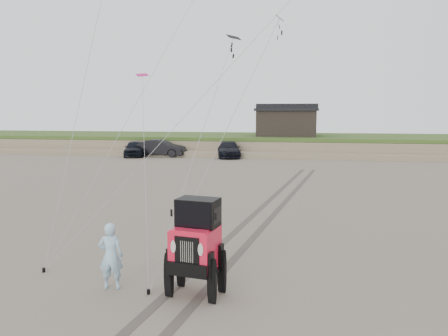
{
  "coord_description": "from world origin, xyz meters",
  "views": [
    {
      "loc": [
        3.45,
        -9.52,
        4.24
      ],
      "look_at": [
        1.26,
        3.0,
        2.6
      ],
      "focal_mm": 35.0,
      "sensor_mm": 36.0,
      "label": 1
    }
  ],
  "objects_px": {
    "truck_b": "(160,148)",
    "man": "(111,256)",
    "cabin": "(287,121)",
    "jeep": "(196,257)",
    "truck_c": "(229,149)",
    "truck_a": "(135,148)"
  },
  "relations": [
    {
      "from": "truck_b",
      "to": "man",
      "type": "bearing_deg",
      "value": -162.67
    },
    {
      "from": "cabin",
      "to": "jeep",
      "type": "height_order",
      "value": "cabin"
    },
    {
      "from": "cabin",
      "to": "truck_c",
      "type": "xyz_separation_m",
      "value": [
        -5.15,
        -6.24,
        -2.51
      ]
    },
    {
      "from": "truck_b",
      "to": "jeep",
      "type": "relative_size",
      "value": 1.0
    },
    {
      "from": "man",
      "to": "truck_b",
      "type": "bearing_deg",
      "value": -82.39
    },
    {
      "from": "truck_c",
      "to": "truck_b",
      "type": "bearing_deg",
      "value": 173.11
    },
    {
      "from": "truck_a",
      "to": "cabin",
      "type": "bearing_deg",
      "value": 11.07
    },
    {
      "from": "truck_c",
      "to": "jeep",
      "type": "height_order",
      "value": "jeep"
    },
    {
      "from": "truck_a",
      "to": "truck_b",
      "type": "distance_m",
      "value": 2.49
    },
    {
      "from": "cabin",
      "to": "truck_c",
      "type": "distance_m",
      "value": 8.47
    },
    {
      "from": "truck_a",
      "to": "truck_b",
      "type": "bearing_deg",
      "value": -10.95
    },
    {
      "from": "truck_c",
      "to": "man",
      "type": "bearing_deg",
      "value": -97.74
    },
    {
      "from": "truck_b",
      "to": "jeep",
      "type": "bearing_deg",
      "value": -159.08
    },
    {
      "from": "cabin",
      "to": "truck_c",
      "type": "bearing_deg",
      "value": -129.53
    },
    {
      "from": "truck_b",
      "to": "man",
      "type": "height_order",
      "value": "man"
    },
    {
      "from": "truck_a",
      "to": "truck_b",
      "type": "xyz_separation_m",
      "value": [
        2.48,
        0.19,
        0.05
      ]
    },
    {
      "from": "truck_b",
      "to": "man",
      "type": "relative_size",
      "value": 3.0
    },
    {
      "from": "truck_c",
      "to": "cabin",
      "type": "bearing_deg",
      "value": 38.68
    },
    {
      "from": "truck_c",
      "to": "jeep",
      "type": "bearing_deg",
      "value": -93.89
    },
    {
      "from": "cabin",
      "to": "truck_c",
      "type": "height_order",
      "value": "cabin"
    },
    {
      "from": "truck_a",
      "to": "man",
      "type": "bearing_deg",
      "value": -84.83
    },
    {
      "from": "cabin",
      "to": "truck_b",
      "type": "xyz_separation_m",
      "value": [
        -11.65,
        -6.8,
        -2.43
      ]
    }
  ]
}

